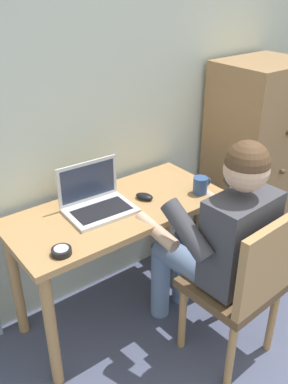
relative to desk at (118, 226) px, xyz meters
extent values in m
cube|color=silver|center=(0.38, 0.34, 0.65)|extent=(4.80, 0.05, 2.50)
cube|color=tan|center=(0.00, 0.00, 0.10)|extent=(1.17, 0.54, 0.03)
cylinder|color=tan|center=(-0.53, -0.21, -0.26)|extent=(0.06, 0.06, 0.69)
cylinder|color=tan|center=(0.53, -0.21, -0.26)|extent=(0.06, 0.06, 0.69)
cylinder|color=tan|center=(-0.53, 0.21, -0.26)|extent=(0.06, 0.06, 0.69)
cylinder|color=tan|center=(0.53, 0.21, -0.26)|extent=(0.06, 0.06, 0.69)
cube|color=#9E754C|center=(1.16, 0.05, 0.06)|extent=(0.57, 0.45, 1.33)
sphere|color=brown|center=(1.16, -0.19, -0.47)|extent=(0.04, 0.04, 0.04)
sphere|color=brown|center=(1.16, -0.19, -0.21)|extent=(0.04, 0.04, 0.04)
sphere|color=brown|center=(1.16, -0.19, 0.06)|extent=(0.04, 0.04, 0.04)
cube|color=brown|center=(0.29, -0.57, -0.17)|extent=(0.44, 0.42, 0.05)
cube|color=tan|center=(0.30, -0.75, 0.07)|extent=(0.42, 0.06, 0.42)
cylinder|color=tan|center=(0.45, -0.40, -0.40)|extent=(0.04, 0.04, 0.41)
cylinder|color=tan|center=(0.11, -0.42, -0.40)|extent=(0.04, 0.04, 0.41)
cylinder|color=tan|center=(0.47, -0.72, -0.40)|extent=(0.04, 0.04, 0.41)
cylinder|color=tan|center=(0.13, -0.74, -0.40)|extent=(0.04, 0.04, 0.41)
cylinder|color=#6B84AD|center=(0.37, -0.34, -0.12)|extent=(0.16, 0.41, 0.14)
cylinder|color=#6B84AD|center=(0.19, -0.36, -0.12)|extent=(0.16, 0.41, 0.14)
cylinder|color=#6B84AD|center=(0.36, -0.15, -0.36)|extent=(0.11, 0.11, 0.48)
cylinder|color=#6B84AD|center=(0.18, -0.16, -0.36)|extent=(0.11, 0.11, 0.48)
cube|color=#3F3F47|center=(0.29, -0.58, 0.11)|extent=(0.37, 0.22, 0.46)
cylinder|color=#3F3F47|center=(0.50, -0.44, 0.19)|extent=(0.11, 0.30, 0.25)
cylinder|color=#3F3F47|center=(0.06, -0.46, 0.19)|extent=(0.11, 0.30, 0.25)
cylinder|color=#DBAD8E|center=(0.49, -0.24, 0.09)|extent=(0.09, 0.27, 0.11)
cylinder|color=#DBAD8E|center=(0.05, -0.26, 0.09)|extent=(0.09, 0.27, 0.11)
sphere|color=#DBAD8E|center=(0.29, -0.57, 0.47)|extent=(0.20, 0.20, 0.20)
sphere|color=#513823|center=(0.29, -0.57, 0.50)|extent=(0.20, 0.20, 0.20)
cube|color=silver|center=(-0.10, 0.01, 0.13)|extent=(0.35, 0.26, 0.02)
cube|color=black|center=(-0.10, 0.00, 0.14)|extent=(0.29, 0.17, 0.00)
cube|color=silver|center=(-0.09, 0.13, 0.25)|extent=(0.34, 0.03, 0.22)
cube|color=#2D3851|center=(-0.09, 0.13, 0.25)|extent=(0.31, 0.02, 0.18)
ellipsoid|color=black|center=(0.17, -0.02, 0.14)|extent=(0.10, 0.12, 0.03)
cylinder|color=black|center=(-0.42, -0.19, 0.13)|extent=(0.09, 0.09, 0.03)
cylinder|color=silver|center=(-0.42, -0.19, 0.15)|extent=(0.06, 0.06, 0.00)
cylinder|color=#33518C|center=(0.45, -0.15, 0.17)|extent=(0.08, 0.08, 0.09)
torus|color=#33518C|center=(0.50, -0.15, 0.17)|extent=(0.06, 0.01, 0.06)
camera|label=1|loc=(-1.04, -1.58, 1.23)|focal=39.11mm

